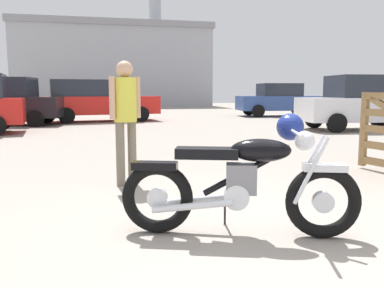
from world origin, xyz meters
The scene contains 8 objects.
ground_plane centered at (0.00, 0.00, 0.00)m, with size 80.00×80.00×0.00m, color gray.
vintage_motorcycle centered at (-0.14, 0.15, 0.49)m, with size 2.04×0.75×1.07m.
bystander centered at (-1.15, 2.24, 1.02)m, with size 0.41×0.30×1.66m.
pale_sedan_back centered at (6.61, 8.86, 0.92)m, with size 3.98×1.98×1.78m.
red_hatchback_near centered at (-5.50, 12.71, 0.92)m, with size 4.01×2.05×1.78m.
silver_sedan_mid centered at (-2.17, 14.22, 0.94)m, with size 4.95×2.64×1.74m.
blue_hatchback_right centered at (6.75, 16.36, 0.84)m, with size 4.27×2.06×1.67m.
industrial_building centered at (-1.89, 34.85, 3.50)m, with size 16.56×12.96×15.58m.
Camera 1 is at (-1.18, -3.12, 1.26)m, focal length 37.22 mm.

